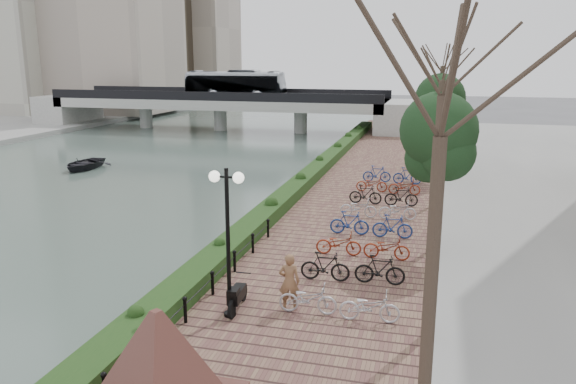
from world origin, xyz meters
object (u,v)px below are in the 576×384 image
(granite_monument, at_px, (159,364))
(motorcycle, at_px, (238,294))
(lamppost, at_px, (227,210))
(pedestrian, at_px, (289,282))
(boat, at_px, (84,164))

(granite_monument, xyz_separation_m, motorcycle, (-0.21, 5.24, -0.74))
(lamppost, bearing_deg, granite_monument, -86.46)
(motorcycle, height_order, pedestrian, pedestrian)
(granite_monument, bearing_deg, motorcycle, 92.34)
(granite_monument, distance_m, boat, 31.36)
(lamppost, bearing_deg, motorcycle, 80.03)
(pedestrian, distance_m, boat, 27.97)
(lamppost, xyz_separation_m, pedestrian, (1.55, 0.88, -2.32))
(lamppost, relative_size, boat, 1.12)
(granite_monument, xyz_separation_m, boat, (-19.02, 24.90, -1.29))
(granite_monument, distance_m, pedestrian, 5.81)
(boat, bearing_deg, granite_monument, -53.21)
(granite_monument, xyz_separation_m, lamppost, (-0.30, 4.78, 1.98))
(pedestrian, height_order, boat, pedestrian)
(motorcycle, relative_size, pedestrian, 0.87)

